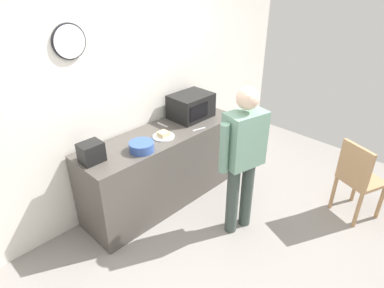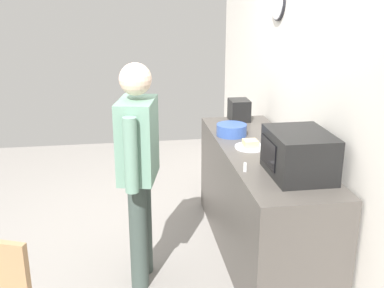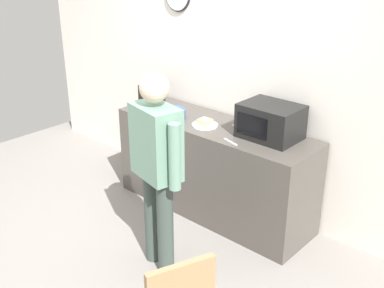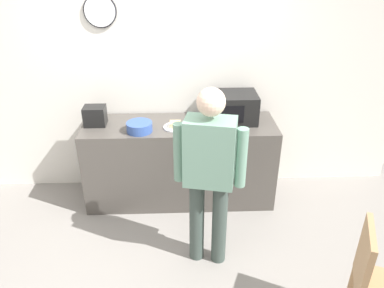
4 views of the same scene
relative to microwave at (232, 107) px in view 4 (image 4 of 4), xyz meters
name	(u,v)px [view 4 (image 4 of 4)]	position (x,y,z in m)	size (l,w,h in m)	color
ground_plane	(161,279)	(-0.75, -1.30, -1.06)	(6.00, 6.00, 0.00)	gray
back_wall	(161,77)	(-0.75, 0.30, 0.24)	(5.40, 0.13, 2.60)	silver
kitchen_counter	(180,162)	(-0.56, -0.08, -0.61)	(2.02, 0.62, 0.91)	#4C4742
microwave	(232,107)	(0.00, 0.00, 0.00)	(0.50, 0.39, 0.30)	black
sandwich_plate	(175,126)	(-0.60, -0.16, -0.13)	(0.24, 0.24, 0.07)	white
salad_bowl	(139,127)	(-0.96, -0.23, -0.10)	(0.26, 0.26, 0.10)	#33519E
toaster	(95,116)	(-1.43, -0.05, -0.05)	(0.22, 0.18, 0.20)	black
fork_utensil	(194,118)	(-0.40, 0.08, -0.15)	(0.17, 0.02, 0.01)	silver
spoon_utensil	(217,133)	(-0.19, -0.31, -0.15)	(0.17, 0.02, 0.01)	silver
person_standing	(209,168)	(-0.32, -1.05, -0.10)	(0.58, 0.32, 1.64)	#3A4741
wooden_chair	(375,282)	(0.75, -1.86, -0.54)	(0.52, 0.52, 0.94)	#A87F56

